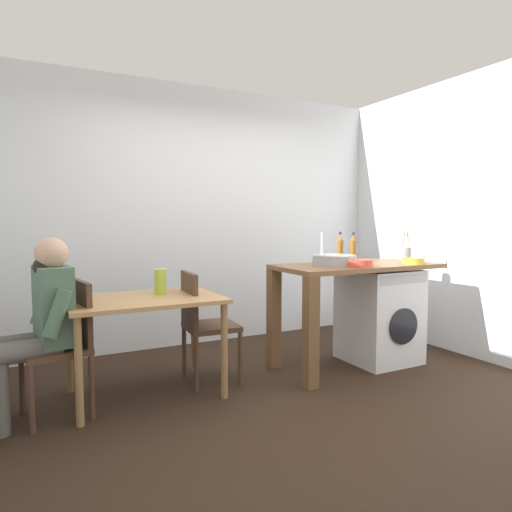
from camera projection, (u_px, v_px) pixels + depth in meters
name	position (u px, v px, depth m)	size (l,w,h in m)	color
ground_plane	(284.00, 396.00, 3.37)	(5.46, 5.46, 0.00)	black
wall_back	(200.00, 217.00, 4.82)	(4.60, 0.10, 2.70)	silver
wall_counter_side	(481.00, 216.00, 4.25)	(0.10, 3.80, 2.70)	silver
dining_table	(144.00, 310.00, 3.35)	(1.10, 0.76, 0.74)	tan
chair_person_seat	(67.00, 340.00, 3.03)	(0.45, 0.45, 0.90)	#4C3323
chair_opposite	(202.00, 320.00, 3.63)	(0.42, 0.42, 0.90)	#4C3323
seated_person	(40.00, 319.00, 2.93)	(0.53, 0.53, 1.20)	#595651
kitchen_counter	(339.00, 283.00, 3.97)	(1.50, 0.68, 0.92)	brown
washing_machine	(379.00, 315.00, 4.21)	(0.60, 0.61, 0.86)	silver
sink_basin	(334.00, 260.00, 3.93)	(0.38, 0.38, 0.09)	#9EA0A5
tap	(322.00, 248.00, 4.08)	(0.02, 0.02, 0.28)	#B2B2B7
bottle_tall_green	(340.00, 248.00, 4.30)	(0.06, 0.06, 0.28)	brown
bottle_squat_brown	(353.00, 248.00, 4.30)	(0.06, 0.06, 0.28)	brown
mixing_bowl	(359.00, 263.00, 3.80)	(0.23, 0.23, 0.06)	#D84C38
utensil_crock	(405.00, 253.00, 4.38)	(0.11, 0.11, 0.30)	gray
colander	(413.00, 260.00, 4.06)	(0.20, 0.20, 0.06)	gold
vase	(160.00, 281.00, 3.50)	(0.09, 0.09, 0.20)	#A8C63D
scissors	(361.00, 265.00, 3.94)	(0.15, 0.06, 0.01)	#B2B2B7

